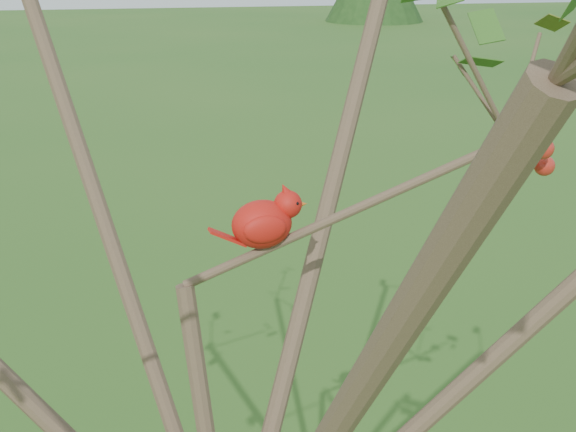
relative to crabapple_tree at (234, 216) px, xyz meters
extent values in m
sphere|color=#A42116|center=(0.59, 0.06, 0.06)|extent=(0.04, 0.04, 0.04)
sphere|color=#A42116|center=(0.62, 0.10, 0.02)|extent=(0.04, 0.04, 0.04)
sphere|color=#A42116|center=(0.57, 0.11, 0.03)|extent=(0.04, 0.04, 0.04)
ellipsoid|color=red|center=(0.07, 0.11, -0.06)|extent=(0.12, 0.10, 0.09)
sphere|color=red|center=(0.12, 0.12, -0.03)|extent=(0.06, 0.06, 0.05)
cone|color=red|center=(0.11, 0.12, 0.00)|extent=(0.04, 0.03, 0.04)
cone|color=#D85914|center=(0.14, 0.12, -0.03)|extent=(0.02, 0.02, 0.02)
ellipsoid|color=black|center=(0.13, 0.12, -0.03)|extent=(0.02, 0.03, 0.02)
cube|color=red|center=(0.00, 0.11, -0.08)|extent=(0.07, 0.03, 0.04)
ellipsoid|color=red|center=(0.06, 0.15, -0.06)|extent=(0.08, 0.03, 0.05)
ellipsoid|color=red|center=(0.07, 0.08, -0.06)|extent=(0.08, 0.03, 0.05)
camera|label=1|loc=(-0.17, -1.09, 0.39)|focal=45.00mm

